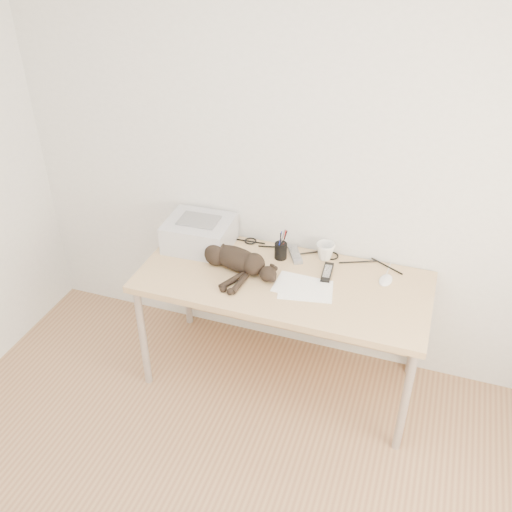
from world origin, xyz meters
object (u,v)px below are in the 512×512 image
at_px(desk, 287,290).
at_px(mouse, 386,278).
at_px(printer, 200,233).
at_px(cat, 233,259).
at_px(pen_cup, 281,250).
at_px(mug, 325,251).

bearing_deg(desk, mouse, 8.57).
relative_size(desk, printer, 4.07).
distance_m(cat, pen_cup, 0.29).
relative_size(desk, cat, 2.63).
bearing_deg(pen_cup, desk, -56.40).
height_order(desk, mug, mug).
bearing_deg(printer, cat, -30.42).
distance_m(printer, cat, 0.32).
height_order(desk, mouse, mouse).
bearing_deg(mug, desk, -131.55).
bearing_deg(mug, cat, -150.04).
xyz_separation_m(printer, mug, (0.74, 0.11, -0.04)).
bearing_deg(cat, pen_cup, 54.10).
distance_m(mug, mouse, 0.38).
bearing_deg(pen_cup, cat, -139.02).
relative_size(mug, pen_cup, 0.59).
bearing_deg(pen_cup, printer, -176.50).
height_order(pen_cup, mouse, pen_cup).
height_order(mug, pen_cup, pen_cup).
bearing_deg(cat, desk, 27.74).
distance_m(cat, mug, 0.54).
bearing_deg(desk, printer, 171.64).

